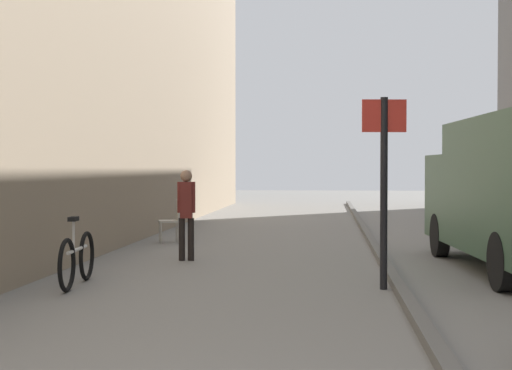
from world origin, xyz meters
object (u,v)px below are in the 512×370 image
Objects in this scene: street_sign_post at (384,175)px; cafe_chair_near_window at (173,218)px; bicycle_leaning at (77,259)px; pedestrian_main_foreground at (186,208)px.

street_sign_post reaches higher than cafe_chair_near_window.
cafe_chair_near_window is (-4.15, 6.01, -1.00)m from street_sign_post.
bicycle_leaning is at bearing 161.22° from cafe_chair_near_window.
street_sign_post is 1.47× the size of bicycle_leaning.
street_sign_post is 4.39m from bicycle_leaning.
street_sign_post is at bearing -163.41° from cafe_chair_near_window.
pedestrian_main_foreground is 4.37m from street_sign_post.
cafe_chair_near_window is (0.09, 6.13, 0.17)m from bicycle_leaning.
street_sign_post is at bearing -2.40° from bicycle_leaning.
cafe_chair_near_window is at bearing -62.05° from street_sign_post.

